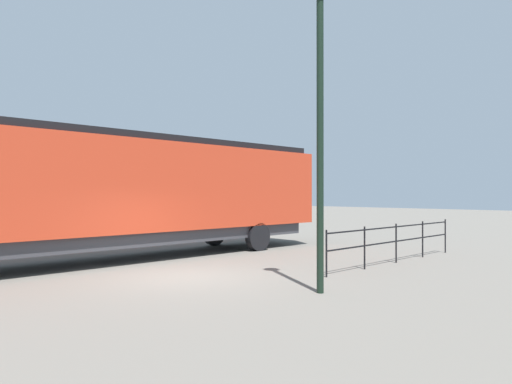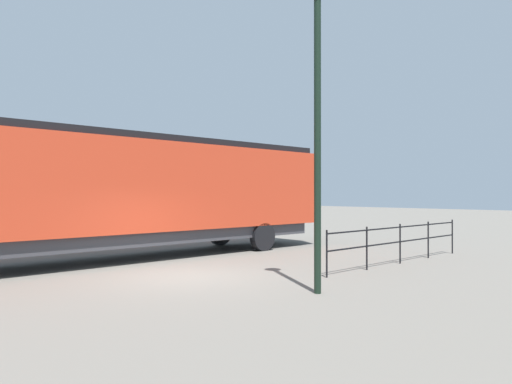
% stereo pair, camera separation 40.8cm
% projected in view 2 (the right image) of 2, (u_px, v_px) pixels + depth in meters
% --- Properties ---
extents(ground_plane, '(120.00, 120.00, 0.00)m').
position_uv_depth(ground_plane, '(186.00, 276.00, 12.55)').
color(ground_plane, '#666059').
extents(locomotive, '(3.04, 17.78, 4.24)m').
position_uv_depth(locomotive, '(124.00, 190.00, 15.74)').
color(locomotive, red).
rests_on(locomotive, ground_plane).
extents(lamp_post, '(0.49, 0.49, 7.24)m').
position_uv_depth(lamp_post, '(317.00, 79.00, 10.43)').
color(lamp_post, black).
rests_on(lamp_post, ground_plane).
extents(platform_fence, '(0.05, 7.50, 1.28)m').
position_uv_depth(platform_fence, '(400.00, 238.00, 14.88)').
color(platform_fence, black).
rests_on(platform_fence, ground_plane).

